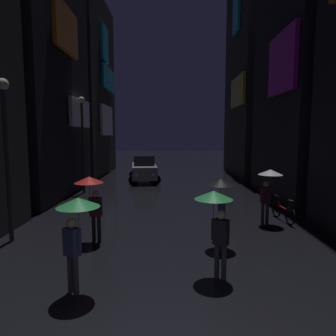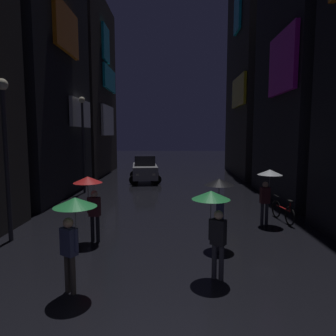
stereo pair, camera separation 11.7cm
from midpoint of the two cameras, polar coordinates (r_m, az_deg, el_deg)
name	(u,v)px [view 2 (the right image)]	position (r m, az deg, el deg)	size (l,w,h in m)	color
building_left_mid	(33,73)	(18.77, -24.22, 16.13)	(4.25, 8.28, 13.55)	black
building_left_far	(83,88)	(27.46, -15.77, 14.42)	(4.25, 8.84, 14.76)	#2D2826
building_right_far	(260,65)	(27.58, 17.18, 18.24)	(4.25, 8.63, 18.45)	#33302D
pedestrian_foreground_right_red	(90,191)	(9.72, -14.30, -4.20)	(0.90, 0.90, 2.12)	black
pedestrian_near_crossing_green	(73,218)	(6.66, -17.14, -9.14)	(0.90, 0.90, 2.12)	#38332D
pedestrian_foreground_left_black	(219,194)	(9.06, 10.13, -4.86)	(0.90, 0.90, 2.12)	#2D2D38
pedestrian_far_right_clear	(268,182)	(11.87, 18.82, -2.45)	(0.90, 0.90, 2.12)	#2D2D38
pedestrian_midstreet_left_green	(213,210)	(7.14, 9.10, -7.90)	(0.90, 0.90, 2.12)	#2D2D38
bicycle_parked_at_storefront	(283,212)	(12.80, 21.27, -7.78)	(0.29, 1.81, 0.96)	black
car_distant	(145,169)	(22.06, -4.30, -0.14)	(2.58, 4.30, 1.92)	#99999E
streetlamp_left_near	(5,140)	(10.66, -28.31, 4.66)	(0.36, 0.36, 5.13)	#2D2D33
streetlamp_left_far	(83,133)	(18.19, -15.72, 6.35)	(0.36, 0.36, 5.59)	#2D2D33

